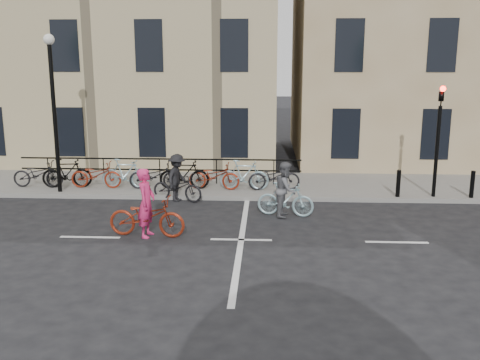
{
  "coord_description": "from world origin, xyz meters",
  "views": [
    {
      "loc": [
        0.65,
        -13.22,
        4.52
      ],
      "look_at": [
        -0.15,
        2.25,
        1.1
      ],
      "focal_mm": 40.0,
      "sensor_mm": 36.0,
      "label": 1
    }
  ],
  "objects_px": {
    "cyclist_dark": "(177,183)",
    "traffic_light": "(439,128)",
    "lamp_post": "(53,94)",
    "cyclist_grey": "(286,194)",
    "cyclist_pink": "(147,213)"
  },
  "relations": [
    {
      "from": "lamp_post",
      "to": "traffic_light",
      "type": "bearing_deg",
      "value": -0.27
    },
    {
      "from": "cyclist_grey",
      "to": "cyclist_dark",
      "type": "relative_size",
      "value": 0.94
    },
    {
      "from": "lamp_post",
      "to": "cyclist_grey",
      "type": "distance_m",
      "value": 8.48
    },
    {
      "from": "traffic_light",
      "to": "cyclist_dark",
      "type": "distance_m",
      "value": 8.72
    },
    {
      "from": "traffic_light",
      "to": "cyclist_grey",
      "type": "distance_m",
      "value": 5.68
    },
    {
      "from": "traffic_light",
      "to": "lamp_post",
      "type": "bearing_deg",
      "value": 179.73
    },
    {
      "from": "cyclist_dark",
      "to": "traffic_light",
      "type": "bearing_deg",
      "value": -68.92
    },
    {
      "from": "traffic_light",
      "to": "cyclist_grey",
      "type": "relative_size",
      "value": 2.2
    },
    {
      "from": "cyclist_dark",
      "to": "cyclist_grey",
      "type": "bearing_deg",
      "value": -96.5
    },
    {
      "from": "traffic_light",
      "to": "cyclist_pink",
      "type": "relative_size",
      "value": 1.84
    },
    {
      "from": "traffic_light",
      "to": "cyclist_dark",
      "type": "xyz_separation_m",
      "value": [
        -8.52,
        -0.44,
        -1.83
      ]
    },
    {
      "from": "traffic_light",
      "to": "cyclist_dark",
      "type": "height_order",
      "value": "traffic_light"
    },
    {
      "from": "lamp_post",
      "to": "cyclist_pink",
      "type": "height_order",
      "value": "lamp_post"
    },
    {
      "from": "lamp_post",
      "to": "cyclist_grey",
      "type": "relative_size",
      "value": 2.98
    },
    {
      "from": "cyclist_pink",
      "to": "cyclist_grey",
      "type": "height_order",
      "value": "cyclist_pink"
    }
  ]
}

